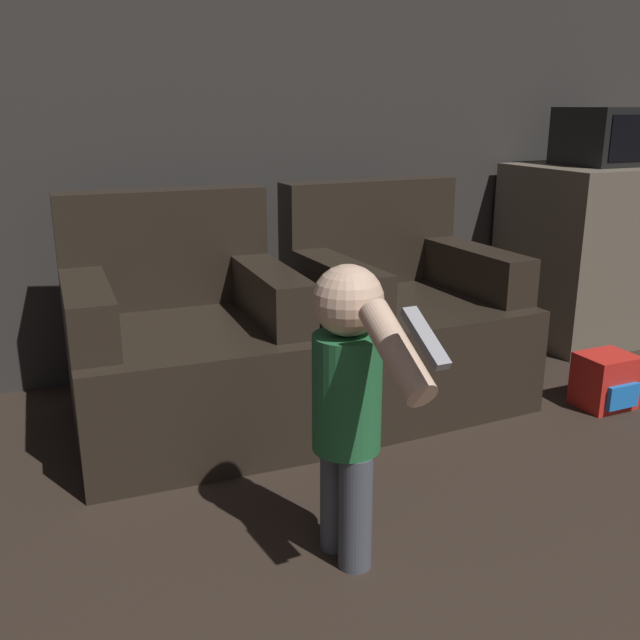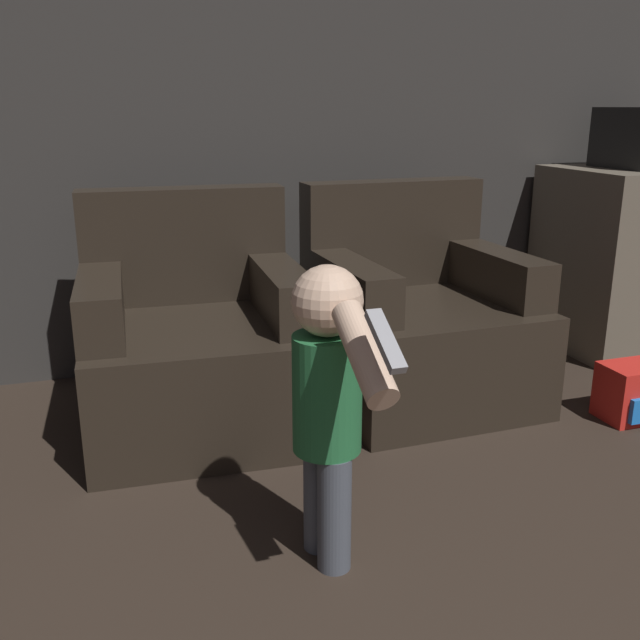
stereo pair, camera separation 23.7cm
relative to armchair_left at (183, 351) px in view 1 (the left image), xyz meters
name	(u,v)px [view 1 (the left image)]	position (x,y,z in m)	size (l,w,h in m)	color
wall_back	(151,91)	(0.09, 0.70, 0.98)	(8.40, 0.05, 2.60)	#33302D
armchair_left	(183,351)	(0.00, 0.00, 0.00)	(0.88, 0.89, 0.92)	black
armchair_right	(399,321)	(0.97, 0.00, 0.00)	(0.86, 0.87, 0.92)	black
person_toddler	(348,394)	(0.20, -1.04, 0.18)	(0.19, 0.59, 0.85)	#474C56
toy_backpack	(605,381)	(1.68, -0.53, -0.21)	(0.22, 0.21, 0.23)	red
kitchen_counter	(620,249)	(2.56, 0.28, 0.15)	(1.24, 0.68, 0.94)	#665B4C
microwave	(612,136)	(2.40, 0.28, 0.76)	(0.50, 0.40, 0.29)	black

